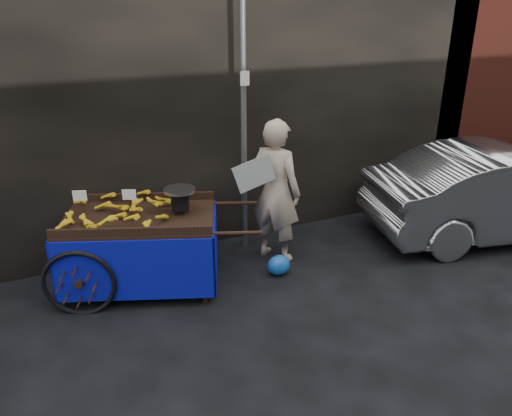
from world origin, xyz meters
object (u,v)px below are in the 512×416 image
vendor (276,191)px  plastic_bag (279,265)px  parked_car (506,192)px  banana_cart (134,224)px

vendor → plastic_bag: 0.98m
vendor → parked_car: size_ratio=0.48×
banana_cart → parked_car: 5.40m
banana_cart → vendor: size_ratio=1.39×
banana_cart → vendor: 1.88m
plastic_bag → parked_car: size_ratio=0.07×
parked_car → banana_cart: bearing=94.4°
vendor → plastic_bag: bearing=126.0°
vendor → parked_car: (3.47, -0.74, -0.30)m
banana_cart → vendor: bearing=19.4°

